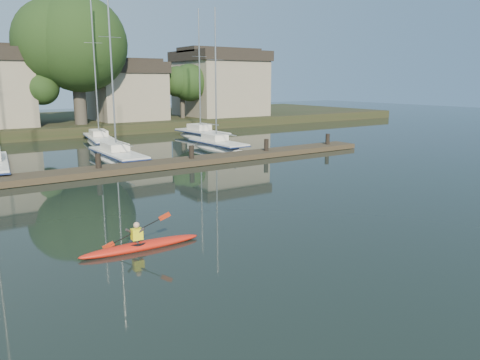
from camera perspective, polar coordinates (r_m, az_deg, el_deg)
ground at (r=17.25m, az=7.60°, el=-5.85°), size 160.00×160.00×0.00m
kayak at (r=15.37m, az=-12.01°, el=-7.67°), size 3.99×0.91×1.27m
dock at (r=28.86m, az=-11.16°, el=1.72°), size 34.00×2.00×1.80m
sailboat_2 at (r=32.74m, az=-14.65°, el=2.10°), size 1.95×8.32×13.77m
sailboat_3 at (r=37.14m, az=-2.72°, el=3.62°), size 2.14×7.39×11.83m
sailboat_6 at (r=42.03m, az=-16.68°, el=4.13°), size 3.18×9.13×14.22m
sailboat_7 at (r=44.53m, az=-4.66°, el=4.98°), size 2.63×8.10×12.86m
shore at (r=54.02m, az=-20.87°, el=9.12°), size 90.00×25.25×12.75m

